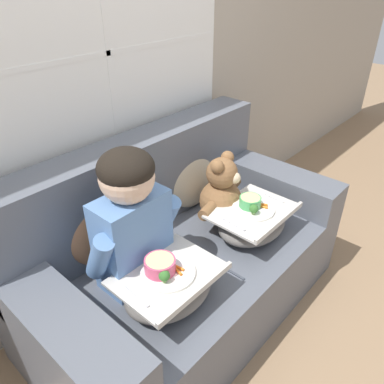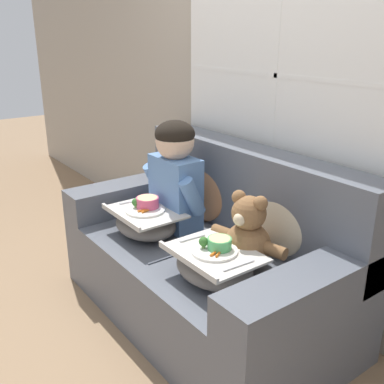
{
  "view_description": "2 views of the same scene",
  "coord_description": "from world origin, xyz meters",
  "px_view_note": "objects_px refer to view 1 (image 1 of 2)",
  "views": [
    {
      "loc": [
        -1.1,
        -1.0,
        1.68
      ],
      "look_at": [
        0.04,
        0.01,
        0.75
      ],
      "focal_mm": 35.0,
      "sensor_mm": 36.0,
      "label": 1
    },
    {
      "loc": [
        1.75,
        -1.36,
        1.55
      ],
      "look_at": [
        -0.13,
        0.03,
        0.71
      ],
      "focal_mm": 42.0,
      "sensor_mm": 36.0,
      "label": 2
    }
  ],
  "objects_px": {
    "couch": "(179,256)",
    "lap_tray_child": "(168,285)",
    "throw_pillow_behind_child": "(102,222)",
    "teddy_bear": "(222,193)",
    "child_figure": "(131,213)",
    "lap_tray_teddy": "(252,221)",
    "throw_pillow_behind_teddy": "(191,175)"
  },
  "relations": [
    {
      "from": "child_figure",
      "to": "teddy_bear",
      "type": "distance_m",
      "value": 0.65
    },
    {
      "from": "lap_tray_child",
      "to": "throw_pillow_behind_teddy",
      "type": "bearing_deg",
      "value": 34.83
    },
    {
      "from": "lap_tray_child",
      "to": "lap_tray_teddy",
      "type": "bearing_deg",
      "value": -0.04
    },
    {
      "from": "lap_tray_child",
      "to": "couch",
      "type": "bearing_deg",
      "value": 37.42
    },
    {
      "from": "throw_pillow_behind_child",
      "to": "teddy_bear",
      "type": "xyz_separation_m",
      "value": [
        0.62,
        -0.23,
        -0.03
      ]
    },
    {
      "from": "couch",
      "to": "teddy_bear",
      "type": "xyz_separation_m",
      "value": [
        0.31,
        -0.03,
        0.27
      ]
    },
    {
      "from": "throw_pillow_behind_child",
      "to": "lap_tray_child",
      "type": "relative_size",
      "value": 1.01
    },
    {
      "from": "child_figure",
      "to": "teddy_bear",
      "type": "bearing_deg",
      "value": -0.38
    },
    {
      "from": "teddy_bear",
      "to": "couch",
      "type": "bearing_deg",
      "value": 173.8
    },
    {
      "from": "throw_pillow_behind_child",
      "to": "throw_pillow_behind_teddy",
      "type": "xyz_separation_m",
      "value": [
        0.62,
        0.0,
        0.0
      ]
    },
    {
      "from": "child_figure",
      "to": "lap_tray_teddy",
      "type": "bearing_deg",
      "value": -18.63
    },
    {
      "from": "teddy_bear",
      "to": "throw_pillow_behind_teddy",
      "type": "bearing_deg",
      "value": 90.29
    },
    {
      "from": "couch",
      "to": "child_figure",
      "type": "distance_m",
      "value": 0.55
    },
    {
      "from": "throw_pillow_behind_teddy",
      "to": "couch",
      "type": "bearing_deg",
      "value": -147.95
    },
    {
      "from": "throw_pillow_behind_child",
      "to": "teddy_bear",
      "type": "height_order",
      "value": "throw_pillow_behind_child"
    },
    {
      "from": "throw_pillow_behind_teddy",
      "to": "lap_tray_teddy",
      "type": "relative_size",
      "value": 0.91
    },
    {
      "from": "teddy_bear",
      "to": "lap_tray_child",
      "type": "xyz_separation_m",
      "value": [
        -0.63,
        -0.21,
        -0.08
      ]
    },
    {
      "from": "couch",
      "to": "throw_pillow_behind_teddy",
      "type": "xyz_separation_m",
      "value": [
        0.31,
        0.2,
        0.3
      ]
    },
    {
      "from": "throw_pillow_behind_teddy",
      "to": "lap_tray_child",
      "type": "relative_size",
      "value": 0.92
    },
    {
      "from": "couch",
      "to": "throw_pillow_behind_teddy",
      "type": "height_order",
      "value": "couch"
    },
    {
      "from": "throw_pillow_behind_child",
      "to": "child_figure",
      "type": "distance_m",
      "value": 0.27
    },
    {
      "from": "couch",
      "to": "teddy_bear",
      "type": "height_order",
      "value": "couch"
    },
    {
      "from": "couch",
      "to": "lap_tray_child",
      "type": "xyz_separation_m",
      "value": [
        -0.31,
        -0.24,
        0.18
      ]
    },
    {
      "from": "throw_pillow_behind_teddy",
      "to": "teddy_bear",
      "type": "xyz_separation_m",
      "value": [
        0.0,
        -0.23,
        -0.03
      ]
    },
    {
      "from": "lap_tray_teddy",
      "to": "throw_pillow_behind_teddy",
      "type": "bearing_deg",
      "value": 90.0
    },
    {
      "from": "throw_pillow_behind_child",
      "to": "teddy_bear",
      "type": "bearing_deg",
      "value": -20.14
    },
    {
      "from": "throw_pillow_behind_child",
      "to": "child_figure",
      "type": "bearing_deg",
      "value": -90.0
    },
    {
      "from": "throw_pillow_behind_child",
      "to": "lap_tray_child",
      "type": "distance_m",
      "value": 0.45
    },
    {
      "from": "throw_pillow_behind_child",
      "to": "child_figure",
      "type": "relative_size",
      "value": 0.67
    },
    {
      "from": "couch",
      "to": "throw_pillow_behind_child",
      "type": "xyz_separation_m",
      "value": [
        -0.31,
        0.2,
        0.3
      ]
    },
    {
      "from": "child_figure",
      "to": "lap_tray_teddy",
      "type": "distance_m",
      "value": 0.71
    },
    {
      "from": "teddy_bear",
      "to": "throw_pillow_behind_child",
      "type": "bearing_deg",
      "value": 159.86
    }
  ]
}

